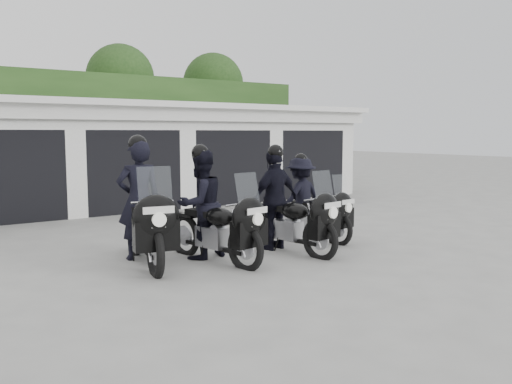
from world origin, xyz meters
TOP-DOWN VIEW (x-y plane):
  - ground at (0.00, 0.00)m, footprint 80.00×80.00m
  - garage_block at (-0.00, 8.06)m, footprint 16.40×6.80m
  - background_vegetation at (0.37, 12.92)m, footprint 20.00×3.90m
  - police_bike_a at (-2.10, 0.13)m, footprint 1.06×2.45m
  - police_bike_b at (-1.11, -0.27)m, footprint 1.08×2.28m
  - police_bike_c at (0.36, -0.41)m, footprint 1.16×2.26m
  - police_bike_d at (1.44, 0.20)m, footprint 1.13×2.03m

SIDE VIEW (x-z plane):
  - ground at x=0.00m, z-range 0.00..0.00m
  - police_bike_d at x=1.44m, z-range -0.13..1.64m
  - police_bike_c at x=0.36m, z-range -0.15..1.83m
  - police_bike_b at x=-1.11m, z-range -0.16..1.84m
  - police_bike_a at x=-2.10m, z-range -0.22..1.94m
  - garage_block at x=0.00m, z-range -0.06..2.90m
  - background_vegetation at x=0.37m, z-range -0.13..5.67m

